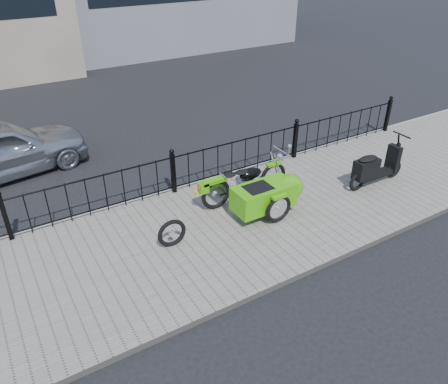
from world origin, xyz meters
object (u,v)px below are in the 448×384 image
spare_tire (172,233)px  sedan_car (1,149)px  scooter (374,168)px  motorcycle_sidecar (267,191)px

spare_tire → sedan_car: (-2.26, 4.95, 0.28)m
scooter → sedan_car: size_ratio=0.42×
sedan_car → motorcycle_sidecar: bearing=-145.8°
scooter → motorcycle_sidecar: bearing=171.7°
spare_tire → sedan_car: sedan_car is taller
scooter → spare_tire: 5.04m
motorcycle_sidecar → scooter: scooter is taller
motorcycle_sidecar → spare_tire: motorcycle_sidecar is taller
motorcycle_sidecar → scooter: bearing=-8.3°
motorcycle_sidecar → scooter: size_ratio=1.36×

